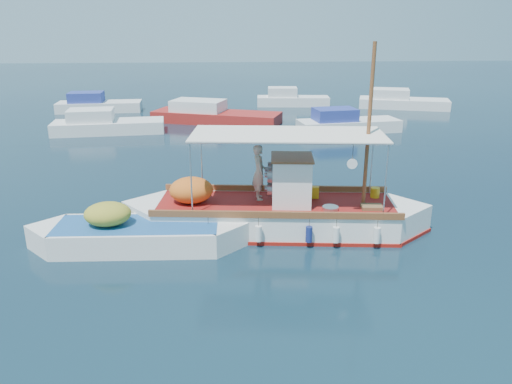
{
  "coord_description": "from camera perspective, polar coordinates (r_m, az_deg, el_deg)",
  "views": [
    {
      "loc": [
        -2.44,
        -16.12,
        6.97
      ],
      "look_at": [
        -1.25,
        0.0,
        1.47
      ],
      "focal_mm": 35.0,
      "sensor_mm": 36.0,
      "label": 1
    }
  ],
  "objects": [
    {
      "name": "dinghy",
      "position": [
        16.77,
        -13.58,
        -4.95
      ],
      "size": [
        7.24,
        2.24,
        1.77
      ],
      "rotation": [
        0.0,
        0.0,
        -0.04
      ],
      "color": "white",
      "rests_on": "ground"
    },
    {
      "name": "bg_boat_ne",
      "position": [
        34.31,
        10.2,
        7.6
      ],
      "size": [
        7.04,
        3.13,
        1.8
      ],
      "rotation": [
        0.0,
        0.0,
        0.14
      ],
      "color": "silver",
      "rests_on": "ground"
    },
    {
      "name": "bg_boat_far_n",
      "position": [
        44.91,
        3.99,
        10.44
      ],
      "size": [
        6.43,
        2.54,
        1.8
      ],
      "rotation": [
        0.0,
        0.0,
        -0.09
      ],
      "color": "silver",
      "rests_on": "ground"
    },
    {
      "name": "bg_boat_nw",
      "position": [
        34.92,
        -16.85,
        7.29
      ],
      "size": [
        7.39,
        3.08,
        1.8
      ],
      "rotation": [
        0.0,
        0.0,
        0.1
      ],
      "color": "silver",
      "rests_on": "ground"
    },
    {
      "name": "bg_boat_n",
      "position": [
        37.2,
        -4.98,
        8.68
      ],
      "size": [
        9.71,
        5.81,
        1.8
      ],
      "rotation": [
        0.0,
        0.0,
        -0.35
      ],
      "color": "maroon",
      "rests_on": "ground"
    },
    {
      "name": "bg_boat_e",
      "position": [
        45.34,
        16.21,
        9.83
      ],
      "size": [
        7.85,
        4.65,
        1.8
      ],
      "rotation": [
        0.0,
        0.0,
        -0.3
      ],
      "color": "silver",
      "rests_on": "ground"
    },
    {
      "name": "ground",
      "position": [
        17.73,
        4.03,
        -4.42
      ],
      "size": [
        160.0,
        160.0,
        0.0
      ],
      "primitive_type": "plane",
      "color": "black",
      "rests_on": "ground"
    },
    {
      "name": "fishing_caique",
      "position": [
        17.59,
        2.02,
        -2.51
      ],
      "size": [
        10.83,
        3.86,
        6.64
      ],
      "rotation": [
        0.0,
        0.0,
        -0.11
      ],
      "color": "white",
      "rests_on": "ground"
    },
    {
      "name": "bg_boat_far_w",
      "position": [
        43.8,
        -17.72,
        9.4
      ],
      "size": [
        6.84,
        2.67,
        1.8
      ],
      "rotation": [
        0.0,
        0.0,
        0.06
      ],
      "color": "silver",
      "rests_on": "ground"
    }
  ]
}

